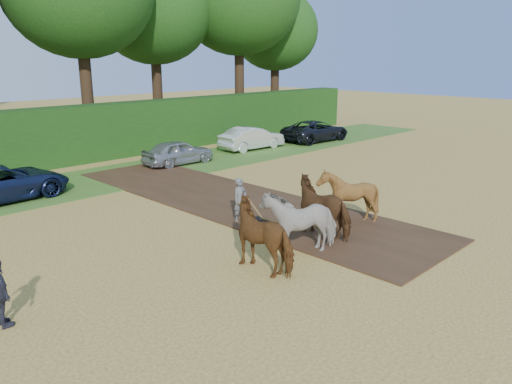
% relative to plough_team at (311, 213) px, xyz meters
% --- Properties ---
extents(ground, '(120.00, 120.00, 0.00)m').
position_rel_plough_team_xyz_m(ground, '(-0.12, -2.11, -0.92)').
color(ground, gold).
rests_on(ground, ground).
extents(earth_strip, '(4.50, 17.00, 0.05)m').
position_rel_plough_team_xyz_m(earth_strip, '(1.38, 4.89, -0.90)').
color(earth_strip, '#472D1C').
rests_on(earth_strip, ground).
extents(grass_verge, '(50.00, 5.00, 0.03)m').
position_rel_plough_team_xyz_m(grass_verge, '(-0.12, 11.89, -0.91)').
color(grass_verge, '#38601E').
rests_on(grass_verge, ground).
extents(hedgerow, '(46.00, 1.60, 3.00)m').
position_rel_plough_team_xyz_m(hedgerow, '(-0.12, 16.39, 0.58)').
color(hedgerow, '#14380F').
rests_on(hedgerow, ground).
extents(plough_team, '(6.10, 4.64, 1.86)m').
position_rel_plough_team_xyz_m(plough_team, '(0.00, 0.00, 0.00)').
color(plough_team, brown).
rests_on(plough_team, ground).
extents(parked_cars, '(35.15, 3.24, 1.47)m').
position_rel_plough_team_xyz_m(parked_cars, '(0.34, 11.80, -0.22)').
color(parked_cars, silver).
rests_on(parked_cars, ground).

